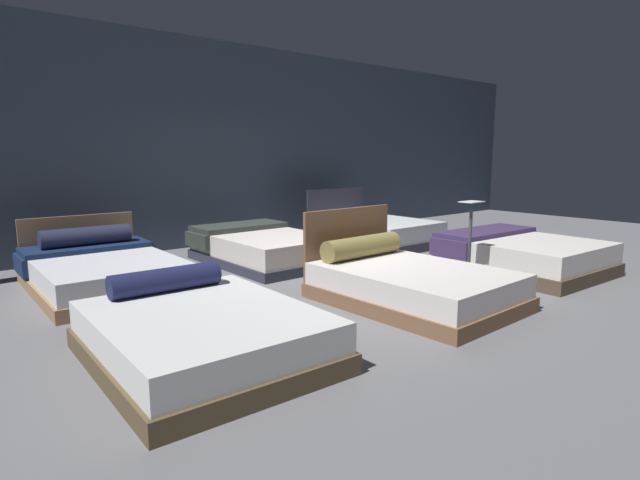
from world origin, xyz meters
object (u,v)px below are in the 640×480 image
bed_3 (102,270)px  bed_4 (263,247)px  bed_1 (408,282)px  price_sign (469,253)px  bed_0 (202,334)px  bed_5 (373,231)px  bed_2 (521,255)px

bed_3 → bed_4: (2.30, -0.03, 0.00)m
bed_1 → bed_3: 3.62m
bed_1 → bed_4: size_ratio=0.98×
price_sign → bed_0: bearing=-179.8°
bed_1 → price_sign: price_sign is taller
bed_0 → bed_4: (2.37, 2.71, 0.02)m
bed_0 → bed_5: bearing=32.0°
bed_0 → bed_2: bearing=1.2°
bed_3 → bed_5: 4.68m
bed_2 → bed_5: size_ratio=0.92×
bed_4 → bed_3: bearing=179.3°
bed_0 → bed_2: size_ratio=0.99×
bed_1 → price_sign: bearing=0.6°
bed_4 → bed_5: bed_5 is taller
bed_1 → bed_3: (-2.34, 2.76, -0.00)m
price_sign → bed_5: bearing=67.1°
bed_3 → bed_4: 2.30m
bed_5 → price_sign: price_sign is taller
bed_0 → price_sign: bearing=2.1°
bed_1 → bed_5: size_ratio=0.97×
bed_3 → bed_0: bearing=-90.4°
bed_0 → price_sign: 3.60m
bed_1 → bed_3: bed_1 is taller
bed_2 → bed_5: 2.82m
bed_2 → bed_4: bed_2 is taller
bed_0 → bed_3: size_ratio=0.89×
bed_4 → bed_5: 2.38m
bed_2 → bed_3: bed_3 is taller
bed_2 → price_sign: 1.16m
bed_0 → bed_5: bed_5 is taller
bed_2 → price_sign: (-1.14, 0.07, 0.16)m
bed_0 → bed_4: 3.61m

